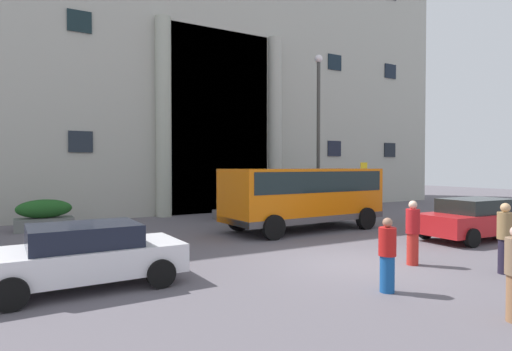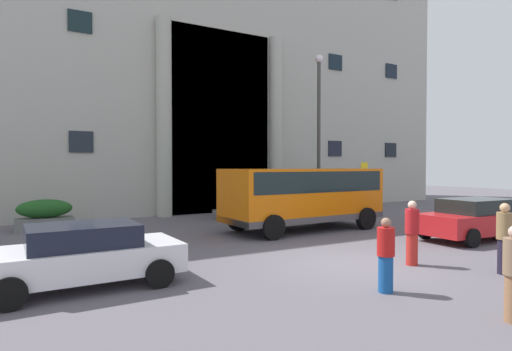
% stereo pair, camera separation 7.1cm
% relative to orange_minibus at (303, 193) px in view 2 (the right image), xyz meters
% --- Properties ---
extents(ground_plane, '(80.00, 64.00, 0.12)m').
position_rel_orange_minibus_xyz_m(ground_plane, '(-2.34, -5.50, -1.58)').
color(ground_plane, '#5C565E').
extents(office_building_facade, '(38.79, 9.65, 17.12)m').
position_rel_orange_minibus_xyz_m(office_building_facade, '(-2.33, 11.98, 7.04)').
color(office_building_facade, '#ADACA0').
rests_on(office_building_facade, ground_plane).
extents(orange_minibus, '(6.77, 2.96, 2.51)m').
position_rel_orange_minibus_xyz_m(orange_minibus, '(0.00, 0.00, 0.00)').
color(orange_minibus, orange).
rests_on(orange_minibus, ground_plane).
extents(bus_stop_sign, '(0.44, 0.08, 2.79)m').
position_rel_orange_minibus_xyz_m(bus_stop_sign, '(4.72, 1.43, 0.20)').
color(bus_stop_sign, '#9D9F1A').
rests_on(bus_stop_sign, ground_plane).
extents(hedge_planter_east, '(1.41, 0.97, 1.37)m').
position_rel_orange_minibus_xyz_m(hedge_planter_east, '(-1.08, 4.64, -0.86)').
color(hedge_planter_east, '#635E61').
rests_on(hedge_planter_east, ground_plane).
extents(hedge_planter_entrance_right, '(2.18, 0.98, 1.26)m').
position_rel_orange_minibus_xyz_m(hedge_planter_entrance_right, '(-9.19, 5.20, -0.91)').
color(hedge_planter_entrance_right, slate).
rests_on(hedge_planter_entrance_right, ground_plane).
extents(hedge_planter_west, '(1.44, 0.78, 1.52)m').
position_rel_orange_minibus_xyz_m(hedge_planter_west, '(5.12, 5.10, -0.79)').
color(hedge_planter_west, gray).
rests_on(hedge_planter_west, ground_plane).
extents(hedge_planter_entrance_left, '(1.60, 0.77, 1.55)m').
position_rel_orange_minibus_xyz_m(hedge_planter_entrance_left, '(1.98, 4.91, -0.77)').
color(hedge_planter_entrance_left, gray).
rests_on(hedge_planter_entrance_left, ground_plane).
extents(parked_sedan_second, '(4.54, 2.19, 1.45)m').
position_rel_orange_minibus_xyz_m(parked_sedan_second, '(4.07, -4.82, -0.77)').
color(parked_sedan_second, red).
rests_on(parked_sedan_second, ground_plane).
extents(parked_hatchback_near, '(4.14, 2.16, 1.36)m').
position_rel_orange_minibus_xyz_m(parked_hatchback_near, '(-8.87, -4.10, -0.81)').
color(parked_hatchback_near, silver).
rests_on(parked_hatchback_near, ground_plane).
extents(scooter_by_planter, '(1.93, 0.55, 0.89)m').
position_rel_orange_minibus_xyz_m(scooter_by_planter, '(-8.83, -2.39, -1.06)').
color(scooter_by_planter, black).
rests_on(scooter_by_planter, ground_plane).
extents(pedestrian_man_crossing, '(0.36, 0.36, 1.55)m').
position_rel_orange_minibus_xyz_m(pedestrian_man_crossing, '(-3.47, -7.64, -0.74)').
color(pedestrian_man_crossing, '#174D93').
rests_on(pedestrian_man_crossing, ground_plane).
extents(pedestrian_child_trailing, '(0.36, 0.36, 1.71)m').
position_rel_orange_minibus_xyz_m(pedestrian_child_trailing, '(-1.06, -6.29, -0.66)').
color(pedestrian_child_trailing, red).
rests_on(pedestrian_child_trailing, ground_plane).
extents(pedestrian_woman_dark_dress, '(0.36, 0.36, 1.72)m').
position_rel_orange_minibus_xyz_m(pedestrian_woman_dark_dress, '(0.14, -8.02, -0.65)').
color(pedestrian_woman_dark_dress, black).
rests_on(pedestrian_woman_dark_dress, ground_plane).
extents(lamppost_plaza_centre, '(0.40, 0.40, 8.27)m').
position_rel_orange_minibus_xyz_m(lamppost_plaza_centre, '(3.23, 3.11, 3.25)').
color(lamppost_plaza_centre, '#3E3E3B').
rests_on(lamppost_plaza_centre, ground_plane).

